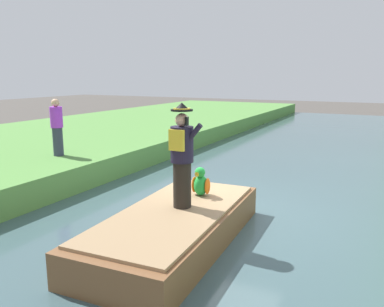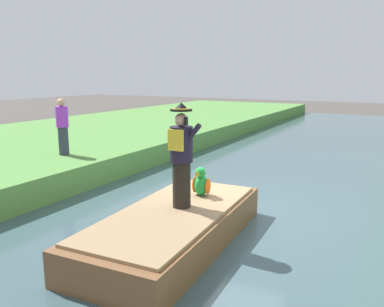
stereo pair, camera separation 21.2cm
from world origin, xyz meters
TOP-DOWN VIEW (x-y plane):
  - ground_plane at (0.00, 0.00)m, footprint 80.00×80.00m
  - canal_water at (0.00, 0.00)m, footprint 7.17×48.00m
  - boat at (0.00, -1.92)m, footprint 2.02×4.29m
  - person_pirate at (0.03, -1.69)m, footprint 0.61×0.42m
  - parrot_plush at (0.03, -0.93)m, footprint 0.36×0.35m
  - person_bystander at (-5.11, 0.44)m, footprint 0.34×0.34m

SIDE VIEW (x-z plane):
  - ground_plane at x=0.00m, z-range 0.00..0.00m
  - canal_water at x=0.00m, z-range 0.00..0.10m
  - boat at x=0.00m, z-range 0.10..0.71m
  - parrot_plush at x=0.03m, z-range 0.67..1.24m
  - person_bystander at x=-5.11m, z-range 0.78..2.38m
  - person_pirate at x=0.03m, z-range 0.71..2.56m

